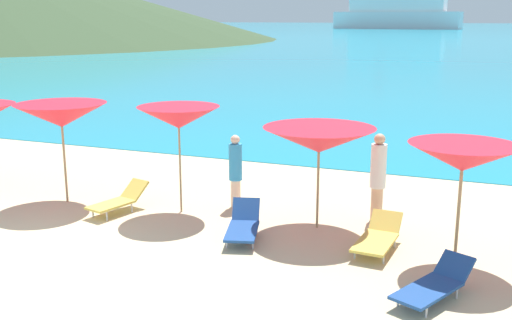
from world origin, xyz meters
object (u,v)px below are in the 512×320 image
Objects in this scene: lounge_chair_0 at (378,237)px; lounge_chair_2 at (119,200)px; beachgoer_1 at (235,169)px; umbrella_6 at (463,158)px; beachgoer_0 at (378,174)px; umbrella_3 at (61,115)px; lounge_chair_4 at (434,284)px; umbrella_5 at (319,140)px; umbrella_4 at (179,118)px; lounge_chair_5 at (243,225)px; cruise_ship at (397,8)px.

lounge_chair_2 is at bearing -177.23° from lounge_chair_0.
lounge_chair_0 is at bearing -93.08° from beachgoer_1.
umbrella_6 is 1.15× the size of beachgoer_0.
umbrella_3 is 1.35× the size of lounge_chair_4.
umbrella_3 is 4.19m from beachgoer_1.
lounge_chair_4 is (6.97, -1.83, -0.05)m from lounge_chair_2.
umbrella_5 is 1.34× the size of beachgoer_0.
lounge_chair_4 is at bearing -22.65° from umbrella_4.
umbrella_4 is 2.87m from lounge_chair_5.
lounge_chair_0 is 2.08m from lounge_chair_4.
umbrella_4 is 6.46m from lounge_chair_4.
umbrella_5 is 1.50× the size of beachgoer_1.
beachgoer_1 is at bearing 162.76° from umbrella_5.
cruise_ship reaches higher than umbrella_6.
umbrella_4 is at bearing -78.26° from beachgoer_0.
beachgoer_0 is at bearing 105.47° from lounge_chair_0.
cruise_ship reaches higher than lounge_chair_4.
cruise_ship is at bearing -173.65° from beachgoer_0.
lounge_chair_2 is 0.03× the size of cruise_ship.
lounge_chair_2 is (-7.18, 0.31, -1.64)m from umbrella_6.
cruise_ship reaches higher than lounge_chair_0.
umbrella_6 is 0.05× the size of cruise_ship.
lounge_chair_0 is at bearing 9.08° from beachgoer_0.
lounge_chair_5 is (1.93, -1.01, -1.87)m from umbrella_4.
umbrella_6 is 2.19m from lounge_chair_0.
lounge_chair_5 is at bearing -168.76° from lounge_chair_0.
cruise_ship is (-31.36, 220.14, 7.23)m from lounge_chair_5.
umbrella_6 is 1.37× the size of lounge_chair_5.
lounge_chair_4 is (-0.21, -1.52, -1.69)m from umbrella_6.
umbrella_6 is 222.88m from cruise_ship.
cruise_ship is at bearing 99.13° from umbrella_6.
umbrella_3 is 2.89m from umbrella_4.
lounge_chair_2 is at bearing -77.14° from cruise_ship.
lounge_chair_4 is 0.04× the size of cruise_ship.
umbrella_3 is 2.40m from lounge_chair_2.
beachgoer_1 is at bearing 161.68° from lounge_chair_0.
umbrella_5 is 221.50m from cruise_ship.
lounge_chair_2 is 2.69m from beachgoer_1.
umbrella_4 reaches higher than umbrella_5.
cruise_ship is at bearing 123.70° from lounge_chair_4.
umbrella_6 is 2.75m from beachgoer_0.
umbrella_5 is at bearing -50.48° from beachgoer_0.
umbrella_3 is 221.11m from cruise_ship.
lounge_chair_5 reaches higher than lounge_chair_2.
beachgoer_0 is at bearing 10.96° from umbrella_3.
umbrella_5 reaches higher than lounge_chair_5.
umbrella_3 is 9.01m from lounge_chair_4.
lounge_chair_2 is at bearing 155.51° from lounge_chair_5.
lounge_chair_0 is 3.86m from beachgoer_1.
beachgoer_1 is at bearing -87.32° from beachgoer_0.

